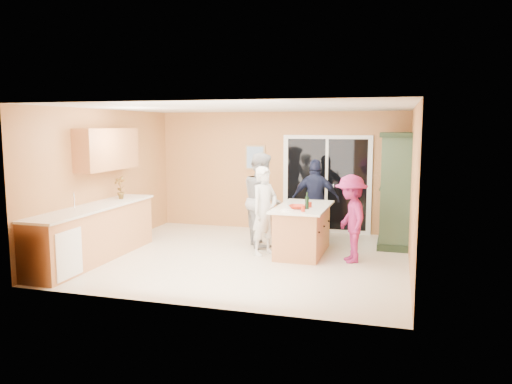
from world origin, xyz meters
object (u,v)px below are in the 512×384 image
(green_hutch, at_px, (396,191))
(woman_grey, at_px, (262,199))
(woman_white, at_px, (265,211))
(woman_magenta, at_px, (351,219))
(kitchen_island, at_px, (303,231))
(woman_navy, at_px, (316,200))

(green_hutch, distance_m, woman_grey, 2.56)
(woman_white, distance_m, woman_grey, 0.71)
(woman_magenta, bearing_deg, kitchen_island, -129.38)
(kitchen_island, distance_m, woman_white, 0.79)
(woman_grey, height_order, woman_navy, woman_grey)
(woman_grey, bearing_deg, green_hutch, -102.75)
(woman_navy, bearing_deg, woman_grey, 35.02)
(woman_navy, distance_m, woman_magenta, 1.71)
(green_hutch, xyz_separation_m, woman_magenta, (-0.71, -1.41, -0.32))
(green_hutch, relative_size, woman_magenta, 1.46)
(green_hutch, bearing_deg, woman_grey, -164.61)
(green_hutch, height_order, woman_magenta, green_hutch)
(kitchen_island, bearing_deg, woman_white, -157.77)
(green_hutch, height_order, woman_white, green_hutch)
(green_hutch, bearing_deg, woman_magenta, -116.59)
(green_hutch, height_order, woman_navy, green_hutch)
(woman_white, distance_m, woman_navy, 1.57)
(kitchen_island, height_order, woman_white, woman_white)
(woman_magenta, bearing_deg, woman_grey, -131.83)
(woman_white, xyz_separation_m, woman_magenta, (1.53, -0.07, -0.05))
(woman_navy, height_order, woman_magenta, woman_navy)
(woman_white, relative_size, woman_navy, 0.97)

